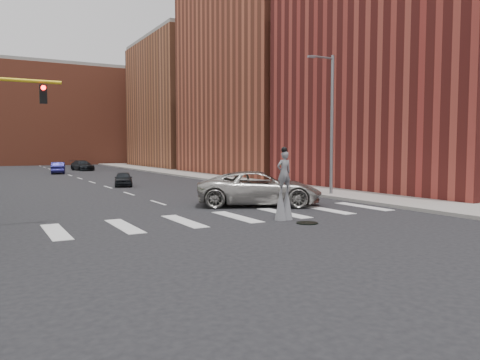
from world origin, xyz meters
The scene contains 13 objects.
ground_plane centered at (0.00, 0.00, 0.00)m, with size 160.00×160.00×0.00m, color black.
sidewalk_right centered at (12.50, 25.00, 0.09)m, with size 5.00×90.00×0.18m, color gray.
manhole centered at (3.00, -2.00, 0.02)m, with size 0.90×0.90×0.04m, color black.
building_near centered at (22.00, 8.00, 11.00)m, with size 16.00×20.00×22.00m, color maroon.
building_mid centered at (22.00, 30.00, 12.00)m, with size 16.00×22.00×24.00m, color #A24B33.
building_far centered at (22.00, 54.00, 10.00)m, with size 16.00×22.00×20.00m, color #A85F3E.
building_backdrop centered at (6.00, 78.00, 9.00)m, with size 26.00×14.00×18.00m, color #A24B33.
streetlight centered at (10.90, 6.00, 4.90)m, with size 2.05×0.20×9.00m.
stilt_performer centered at (2.71, -0.71, 1.30)m, with size 0.84×0.53×3.19m.
suv_crossing centered at (4.42, 4.14, 0.93)m, with size 3.10×6.72×1.87m, color #A7A49E.
car_near centered at (1.35, 20.39, 0.59)m, with size 1.39×3.45×1.18m, color black.
car_mid centered at (-0.63, 42.37, 0.70)m, with size 1.47×4.22×1.39m, color navy.
car_far centered at (3.36, 48.81, 0.69)m, with size 1.93×4.75×1.38m, color black.
Camera 1 is at (-8.80, -17.48, 3.16)m, focal length 35.00 mm.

